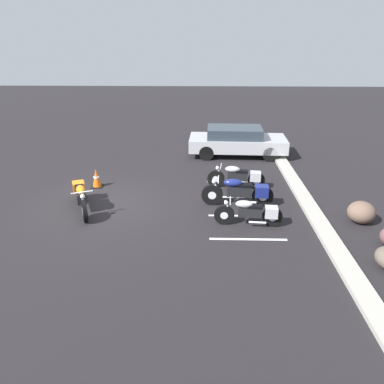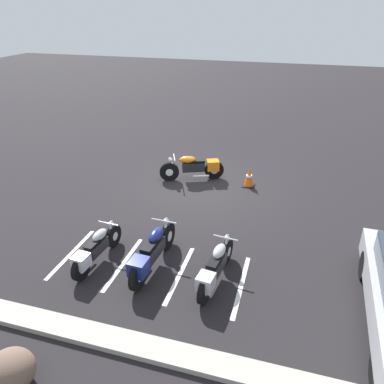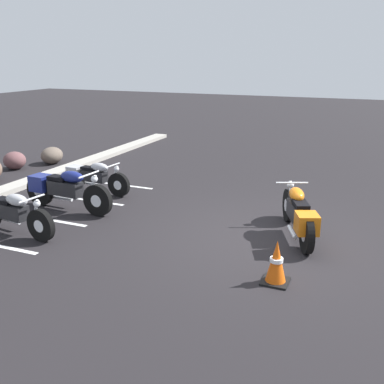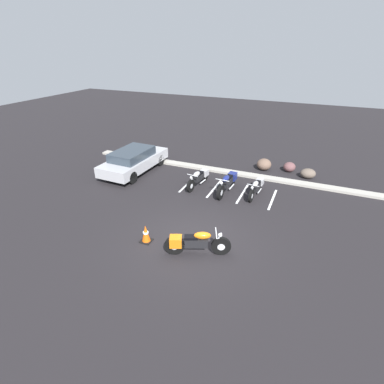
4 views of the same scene
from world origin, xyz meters
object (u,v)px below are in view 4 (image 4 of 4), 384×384
motorcycle_orange_featured (194,243)px  parked_bike_0 (199,177)px  car_silver (134,160)px  landscape_rock_0 (264,164)px  parked_bike_2 (257,187)px  landscape_rock_2 (289,167)px  landscape_rock_1 (308,173)px  traffic_cone (146,234)px  parked_bike_1 (228,182)px

motorcycle_orange_featured → parked_bike_0: size_ratio=1.03×
car_silver → landscape_rock_0: bearing=-62.5°
parked_bike_2 → landscape_rock_0: size_ratio=2.48×
parked_bike_0 → landscape_rock_2: size_ratio=3.07×
landscape_rock_0 → landscape_rock_1: (2.36, -0.23, -0.06)m
traffic_cone → motorcycle_orange_featured: bearing=0.5°
parked_bike_1 → landscape_rock_2: (2.42, 3.71, -0.22)m
landscape_rock_0 → landscape_rock_2: 1.38m
parked_bike_1 → landscape_rock_0: 3.57m
landscape_rock_0 → traffic_cone: (-2.56, -8.44, -0.01)m
parked_bike_2 → landscape_rock_2: 3.70m
parked_bike_2 → landscape_rock_1: 3.65m
landscape_rock_1 → landscape_rock_2: size_ratio=1.16×
parked_bike_1 → parked_bike_2: size_ratio=1.17×
landscape_rock_1 → traffic_cone: size_ratio=1.16×
motorcycle_orange_featured → parked_bike_1: 5.05m
parked_bike_0 → traffic_cone: parked_bike_0 is taller
landscape_rock_2 → parked_bike_1: bearing=-123.1°
traffic_cone → landscape_rock_0: bearing=73.1°
parked_bike_1 → parked_bike_2: (1.35, 0.18, -0.07)m
parked_bike_0 → parked_bike_2: size_ratio=1.05×
car_silver → landscape_rock_2: 8.58m
landscape_rock_0 → landscape_rock_2: landscape_rock_0 is taller
motorcycle_orange_featured → landscape_rock_1: motorcycle_orange_featured is taller
motorcycle_orange_featured → traffic_cone: size_ratio=3.16×
motorcycle_orange_featured → parked_bike_0: 5.44m
motorcycle_orange_featured → landscape_rock_2: 8.98m
traffic_cone → landscape_rock_1: bearing=59.1°
motorcycle_orange_featured → landscape_rock_1: 8.75m
parked_bike_0 → landscape_rock_1: size_ratio=2.64×
landscape_rock_1 → landscape_rock_0: bearing=174.4°
parked_bike_1 → car_silver: (-5.45, 0.31, 0.20)m
landscape_rock_2 → traffic_cone: (-3.91, -8.76, 0.05)m
parked_bike_1 → traffic_cone: parked_bike_1 is taller
landscape_rock_1 → landscape_rock_2: bearing=151.7°
motorcycle_orange_featured → parked_bike_2: size_ratio=1.08×
motorcycle_orange_featured → parked_bike_2: (0.96, 5.21, -0.06)m
landscape_rock_0 → landscape_rock_1: size_ratio=1.02×
traffic_cone → parked_bike_1: bearing=73.6°
landscape_rock_0 → traffic_cone: 8.82m
parked_bike_2 → landscape_rock_2: parked_bike_2 is taller
parked_bike_0 → parked_bike_1: bearing=94.2°
landscape_rock_0 → parked_bike_1: bearing=-107.5°
parked_bike_2 → car_silver: 6.80m
landscape_rock_1 → landscape_rock_2: (-1.01, 0.55, 0.00)m
motorcycle_orange_featured → traffic_cone: 1.88m
parked_bike_2 → traffic_cone: (-2.84, -5.22, -0.09)m
parked_bike_1 → landscape_rock_2: size_ratio=3.44×
parked_bike_1 → landscape_rock_2: 4.44m
parked_bike_2 → landscape_rock_0: 3.23m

